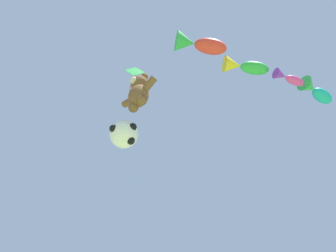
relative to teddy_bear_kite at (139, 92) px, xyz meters
The scene contains 7 objects.
teddy_bear_kite is the anchor object (origin of this frame).
soccer_ball_kite 1.70m from the teddy_bear_kite, 168.69° to the left, with size 1.06×1.05×0.97m.
fish_kite_crimson 3.58m from the teddy_bear_kite, 33.53° to the left, with size 1.83×2.19×0.86m.
fish_kite_emerald 4.98m from the teddy_bear_kite, 51.60° to the left, with size 1.68×1.97×0.73m.
fish_kite_magenta 6.62m from the teddy_bear_kite, 53.31° to the left, with size 0.95×1.51×0.49m.
fish_kite_teal 8.23m from the teddy_bear_kite, 57.82° to the left, with size 0.99×1.90×0.75m.
diamond_kite 4.44m from the teddy_bear_kite, 154.10° to the left, with size 0.63×0.82×3.00m.
Camera 1 is at (6.16, -0.74, 0.99)m, focal length 35.00 mm.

